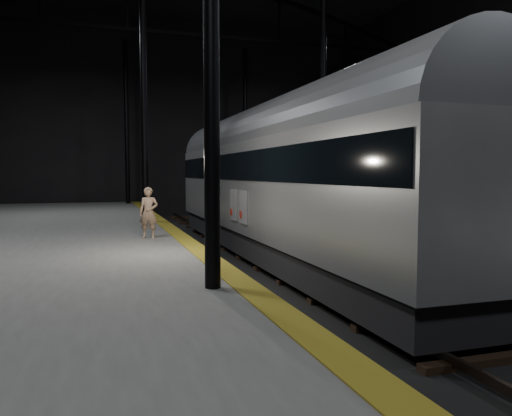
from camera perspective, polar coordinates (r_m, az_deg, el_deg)
name	(u,v)px	position (r m, az deg, el deg)	size (l,w,h in m)	color
ground	(320,282)	(13.48, 7.32, -8.37)	(44.00, 44.00, 0.00)	black
platform_left	(8,282)	(12.32, -26.50, -7.57)	(9.00, 43.80, 1.00)	#575754
tactile_strip	(199,250)	(12.30, -6.55, -4.80)	(0.50, 43.80, 0.01)	olive
track	(320,279)	(13.47, 7.32, -8.09)	(2.40, 43.00, 0.24)	#3F3328
train	(276,175)	(16.33, 2.35, 3.85)	(2.85, 19.04, 5.09)	#A3A5AB
woman	(149,213)	(14.74, -12.17, -0.52)	(0.54, 0.35, 1.48)	tan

